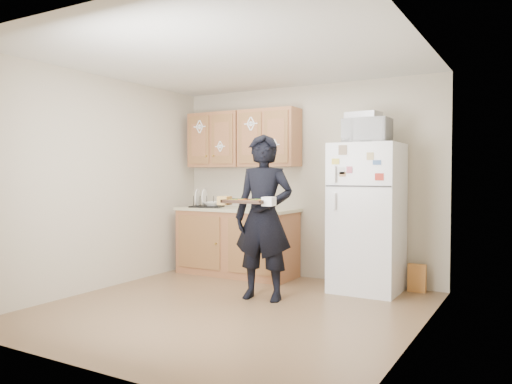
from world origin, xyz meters
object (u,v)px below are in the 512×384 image
(person, at_px, (264,217))
(baking_tray, at_px, (246,202))
(microwave, at_px, (367,131))
(refrigerator, at_px, (367,218))
(dish_rack, at_px, (207,201))

(person, relative_size, baking_tray, 4.07)
(baking_tray, bearing_deg, microwave, 44.88)
(person, bearing_deg, refrigerator, 39.63)
(refrigerator, xyz_separation_m, dish_rack, (-2.23, -0.04, 0.13))
(refrigerator, xyz_separation_m, baking_tray, (-0.89, -1.22, 0.22))
(refrigerator, relative_size, dish_rack, 4.02)
(microwave, bearing_deg, baking_tray, -127.97)
(person, bearing_deg, dish_rack, 139.84)
(baking_tray, xyz_separation_m, microwave, (0.90, 1.17, 0.78))
(baking_tray, bearing_deg, dish_rack, 131.06)
(refrigerator, distance_m, person, 1.25)
(microwave, bearing_deg, person, -135.03)
(baking_tray, bearing_deg, refrigerator, 46.22)
(baking_tray, height_order, microwave, microwave)
(refrigerator, relative_size, microwave, 3.36)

